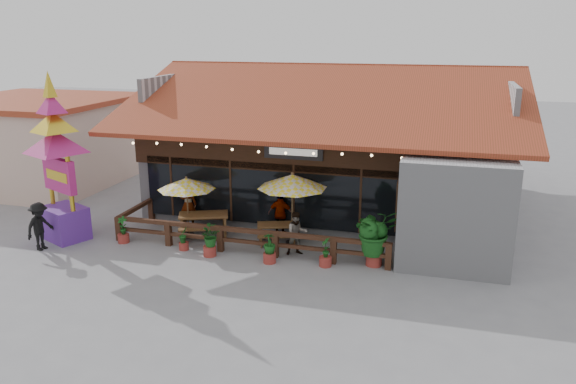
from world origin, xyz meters
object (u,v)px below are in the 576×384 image
(tropical_plant, at_px, (375,233))
(pedestrian, at_px, (40,226))
(umbrella_right, at_px, (292,182))
(thai_sign_tower, at_px, (56,146))
(umbrella_left, at_px, (186,184))
(picnic_table_left, at_px, (204,221))
(picnic_table_right, at_px, (277,230))

(tropical_plant, relative_size, pedestrian, 1.15)
(pedestrian, bearing_deg, tropical_plant, -73.23)
(umbrella_right, distance_m, thai_sign_tower, 8.49)
(umbrella_left, relative_size, tropical_plant, 1.43)
(tropical_plant, bearing_deg, pedestrian, -171.17)
(umbrella_right, relative_size, picnic_table_left, 1.44)
(umbrella_right, bearing_deg, pedestrian, -160.47)
(picnic_table_left, xyz_separation_m, pedestrian, (-4.94, -2.81, 0.28))
(umbrella_right, bearing_deg, tropical_plant, -20.76)
(picnic_table_right, bearing_deg, pedestrian, -159.26)
(umbrella_right, xyz_separation_m, tropical_plant, (3.11, -1.18, -1.19))
(tropical_plant, bearing_deg, umbrella_left, 172.28)
(umbrella_right, distance_m, tropical_plant, 3.53)
(umbrella_right, bearing_deg, picnic_table_left, -177.63)
(thai_sign_tower, bearing_deg, picnic_table_left, 18.66)
(umbrella_right, xyz_separation_m, picnic_table_right, (-0.56, -0.01, -1.85))
(umbrella_left, xyz_separation_m, pedestrian, (-4.34, -2.74, -1.14))
(picnic_table_right, height_order, tropical_plant, tropical_plant)
(umbrella_right, distance_m, picnic_table_left, 3.81)
(umbrella_right, height_order, pedestrian, umbrella_right)
(umbrella_left, bearing_deg, tropical_plant, -7.72)
(umbrella_left, distance_m, thai_sign_tower, 4.75)
(picnic_table_left, distance_m, picnic_table_right, 2.84)
(picnic_table_right, bearing_deg, umbrella_right, 1.17)
(thai_sign_tower, relative_size, tropical_plant, 3.33)
(thai_sign_tower, distance_m, pedestrian, 2.87)
(tropical_plant, bearing_deg, umbrella_right, 159.24)
(picnic_table_right, distance_m, pedestrian, 8.32)
(umbrella_left, xyz_separation_m, picnic_table_left, (0.59, 0.08, -1.41))
(picnic_table_left, relative_size, picnic_table_right, 1.28)
(umbrella_left, relative_size, pedestrian, 1.64)
(umbrella_left, relative_size, thai_sign_tower, 0.43)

